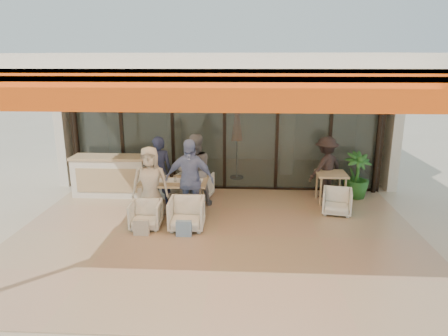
% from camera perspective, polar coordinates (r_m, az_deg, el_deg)
% --- Properties ---
extents(ground, '(70.00, 70.00, 0.00)m').
position_cam_1_polar(ground, '(7.93, -1.09, -9.75)').
color(ground, '#C6B293').
rests_on(ground, ground).
extents(terrace_floor, '(8.00, 6.00, 0.01)m').
position_cam_1_polar(terrace_floor, '(7.93, -1.09, -9.71)').
color(terrace_floor, tan).
rests_on(terrace_floor, ground).
extents(terrace_structure, '(8.00, 6.00, 3.40)m').
position_cam_1_polar(terrace_structure, '(6.94, -1.39, 14.43)').
color(terrace_structure, silver).
rests_on(terrace_structure, ground).
extents(glass_storefront, '(8.08, 0.10, 3.20)m').
position_cam_1_polar(glass_storefront, '(10.34, 0.08, 5.43)').
color(glass_storefront, '#9EADA3').
rests_on(glass_storefront, ground).
extents(interior_block, '(9.05, 3.62, 3.52)m').
position_cam_1_polar(interior_block, '(12.55, 0.69, 10.03)').
color(interior_block, silver).
rests_on(interior_block, ground).
extents(host_counter, '(1.85, 0.65, 1.04)m').
position_cam_1_polar(host_counter, '(10.44, -15.93, -1.07)').
color(host_counter, silver).
rests_on(host_counter, ground).
extents(dining_table, '(1.50, 0.90, 0.93)m').
position_cam_1_polar(dining_table, '(9.01, -7.22, -2.11)').
color(dining_table, tan).
rests_on(dining_table, ground).
extents(chair_far_left, '(0.84, 0.81, 0.70)m').
position_cam_1_polar(chair_far_left, '(10.07, -8.53, -2.31)').
color(chair_far_left, white).
rests_on(chair_far_left, ground).
extents(chair_far_right, '(0.80, 0.76, 0.70)m').
position_cam_1_polar(chair_far_right, '(9.94, -3.78, -2.41)').
color(chair_far_right, white).
rests_on(chair_far_right, ground).
extents(chair_near_left, '(0.63, 0.59, 0.62)m').
position_cam_1_polar(chair_near_left, '(8.34, -11.11, -6.43)').
color(chair_near_left, white).
rests_on(chair_near_left, ground).
extents(chair_near_right, '(0.71, 0.67, 0.72)m').
position_cam_1_polar(chair_near_right, '(8.16, -5.36, -6.34)').
color(chair_near_right, white).
rests_on(chair_near_right, ground).
extents(diner_navy, '(0.65, 0.47, 1.66)m').
position_cam_1_polar(diner_navy, '(9.47, -9.24, -0.43)').
color(diner_navy, '#1A2139').
rests_on(diner_navy, ground).
extents(diner_grey, '(1.00, 0.89, 1.72)m').
position_cam_1_polar(diner_grey, '(9.32, -4.19, -0.35)').
color(diner_grey, slate).
rests_on(diner_grey, ground).
extents(diner_cream, '(0.83, 0.58, 1.60)m').
position_cam_1_polar(diner_cream, '(8.63, -10.48, -2.20)').
color(diner_cream, beige).
rests_on(diner_cream, ground).
extents(diner_periwinkle, '(1.07, 0.51, 1.78)m').
position_cam_1_polar(diner_periwinkle, '(8.45, -4.96, -1.76)').
color(diner_periwinkle, '#6A7CB1').
rests_on(diner_periwinkle, ground).
extents(tote_bag_cream, '(0.30, 0.10, 0.34)m').
position_cam_1_polar(tote_bag_cream, '(8.03, -11.75, -8.41)').
color(tote_bag_cream, silver).
rests_on(tote_bag_cream, ground).
extents(tote_bag_blue, '(0.30, 0.10, 0.34)m').
position_cam_1_polar(tote_bag_blue, '(7.86, -5.76, -8.68)').
color(tote_bag_blue, '#99BFD8').
rests_on(tote_bag_blue, ground).
extents(side_table, '(0.70, 0.70, 0.74)m').
position_cam_1_polar(side_table, '(9.87, 15.06, -1.29)').
color(side_table, tan).
rests_on(side_table, ground).
extents(side_chair, '(0.73, 0.70, 0.64)m').
position_cam_1_polar(side_chair, '(9.27, 15.85, -4.48)').
color(side_chair, white).
rests_on(side_chair, ground).
extents(standing_woman, '(1.15, 1.06, 1.55)m').
position_cam_1_polar(standing_woman, '(10.18, 14.32, 0.07)').
color(standing_woman, black).
rests_on(standing_woman, ground).
extents(potted_palm, '(0.78, 0.78, 1.16)m').
position_cam_1_polar(potted_palm, '(10.40, 18.39, -1.05)').
color(potted_palm, '#1E5919').
rests_on(potted_palm, ground).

